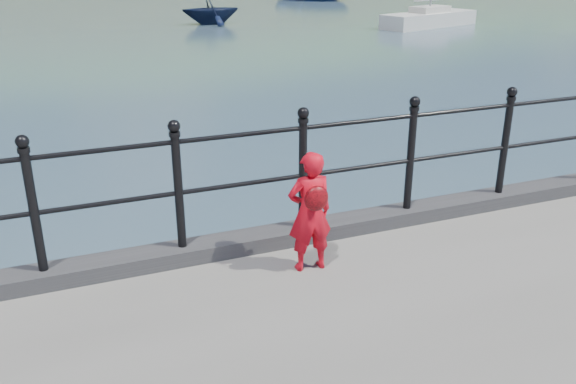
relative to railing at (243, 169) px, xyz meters
name	(u,v)px	position (x,y,z in m)	size (l,w,h in m)	color
ground	(243,328)	(0.00, 0.15, -1.82)	(600.00, 600.00, 0.00)	#2D4251
kerb	(245,242)	(0.00, 0.00, -0.75)	(60.00, 0.30, 0.15)	#28282B
railing	(243,169)	(0.00, 0.00, 0.00)	(18.11, 0.11, 1.20)	black
far_shore	(149,22)	(38.34, 239.56, -24.39)	(830.00, 200.00, 156.00)	#333A21
child	(310,211)	(0.43, -0.57, -0.26)	(0.42, 0.33, 1.11)	red
launch_navy	(211,9)	(6.89, 26.95, -1.04)	(2.56, 2.96, 1.56)	black
sailboat_near	(429,20)	(16.92, 21.92, -1.48)	(5.95, 3.23, 7.96)	silver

